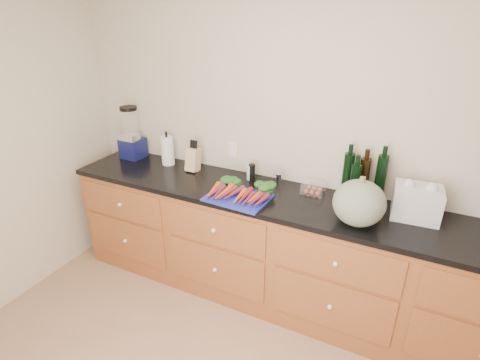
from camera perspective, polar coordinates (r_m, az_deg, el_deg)
The scene contains 15 objects.
wall_back at distance 2.92m, azimuth 9.80°, elevation 6.19°, with size 4.10×0.05×2.60m, color beige.
cabinets at distance 3.02m, azimuth 6.75°, elevation -11.07°, with size 3.60×0.64×0.90m.
countertop at distance 2.78m, azimuth 7.25°, elevation -3.15°, with size 3.64×0.62×0.04m, color black.
cutting_board at distance 2.74m, azimuth -0.30°, elevation -2.69°, with size 0.45×0.34×0.01m, color #1D29A5.
carrots at distance 2.76m, azimuth 0.10°, elevation -1.72°, with size 0.45×0.33×0.06m.
squash at distance 2.48m, azimuth 17.69°, elevation -3.36°, with size 0.33×0.33×0.30m, color #626E5C.
blender_appliance at distance 3.58m, azimuth -16.22°, elevation 6.48°, with size 0.19×0.19×0.48m.
paper_towel at distance 3.37m, azimuth -10.99°, elevation 4.41°, with size 0.11×0.11×0.25m, color white.
knife_block at distance 3.21m, azimuth -7.14°, elevation 3.12°, with size 0.10×0.10×0.20m, color tan.
grinder_salt at distance 3.02m, azimuth 1.54°, elevation 1.16°, with size 0.05×0.05×0.12m, color silver.
grinder_pepper at distance 3.01m, azimuth 1.81°, elevation 1.20°, with size 0.05×0.05×0.13m, color black.
canister_chrome at distance 2.94m, azimuth 5.93°, elevation 0.07°, with size 0.04×0.04×0.10m, color silver.
tomato_box at distance 2.86m, azimuth 11.10°, elevation -1.24°, with size 0.16×0.13×0.08m, color white.
bottles at distance 2.79m, azimuth 18.07°, elevation 0.10°, with size 0.30×0.15×0.36m.
grocery_bag at distance 2.72m, azimuth 25.31°, elevation -3.11°, with size 0.29×0.24×0.22m, color silver, non-canonical shape.
Camera 1 is at (0.76, -1.04, 2.21)m, focal length 28.00 mm.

